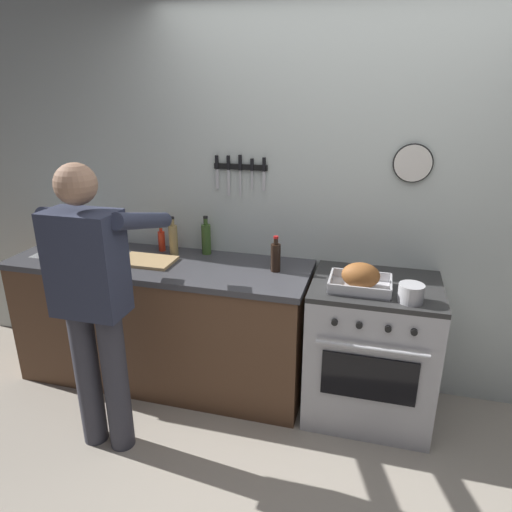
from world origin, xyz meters
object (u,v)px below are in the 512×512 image
object	(u,v)px
stove	(371,350)
bottle_olive_oil	(206,238)
bottle_soy_sauce	(276,257)
bottle_hot_sauce	(162,240)
cutting_board	(147,261)
saucepan	(411,293)
person_cook	(93,295)
bottle_vinegar	(173,239)
roasting_pan	(360,278)

from	to	relation	value
stove	bottle_olive_oil	xyz separation A→B (m)	(-1.16, 0.23, 0.56)
bottle_soy_sauce	bottle_hot_sauce	xyz separation A→B (m)	(-0.86, 0.17, -0.02)
cutting_board	bottle_olive_oil	world-z (taller)	bottle_olive_oil
stove	bottle_soy_sauce	xyz separation A→B (m)	(-0.63, 0.04, 0.55)
bottle_olive_oil	bottle_soy_sauce	distance (m)	0.57
saucepan	cutting_board	world-z (taller)	saucepan
cutting_board	bottle_olive_oil	xyz separation A→B (m)	(0.32, 0.26, 0.10)
bottle_olive_oil	person_cook	bearing A→B (deg)	-108.37
bottle_hot_sauce	cutting_board	bearing A→B (deg)	-88.43
bottle_vinegar	bottle_hot_sauce	xyz separation A→B (m)	(-0.12, 0.05, -0.04)
roasting_pan	bottle_olive_oil	size ratio (longest dim) A/B	1.30
stove	bottle_soy_sauce	world-z (taller)	bottle_soy_sauce
roasting_pan	bottle_soy_sauce	bearing A→B (deg)	164.60
roasting_pan	bottle_vinegar	world-z (taller)	bottle_vinegar
bottle_vinegar	bottle_hot_sauce	distance (m)	0.14
roasting_pan	saucepan	world-z (taller)	roasting_pan
bottle_vinegar	cutting_board	bearing A→B (deg)	-120.62
stove	bottle_olive_oil	bearing A→B (deg)	168.72
saucepan	bottle_olive_oil	bearing A→B (deg)	162.18
bottle_soy_sauce	bottle_hot_sauce	distance (m)	0.88
roasting_pan	saucepan	bearing A→B (deg)	-19.35
saucepan	bottle_olive_oil	distance (m)	1.41
person_cook	bottle_soy_sauce	distance (m)	1.10
roasting_pan	bottle_olive_oil	distance (m)	1.12
bottle_soy_sauce	bottle_hot_sauce	size ratio (longest dim) A/B	1.26
roasting_pan	bottle_olive_oil	world-z (taller)	bottle_olive_oil
roasting_pan	bottle_soy_sauce	size ratio (longest dim) A/B	1.52
cutting_board	stove	bearing A→B (deg)	1.23
stove	bottle_vinegar	size ratio (longest dim) A/B	3.33
bottle_vinegar	bottle_hot_sauce	size ratio (longest dim) A/B	1.47
bottle_hot_sauce	saucepan	bearing A→B (deg)	-13.79
bottle_vinegar	bottle_hot_sauce	world-z (taller)	bottle_vinegar
bottle_vinegar	bottle_olive_oil	size ratio (longest dim) A/B	1.00
bottle_olive_oil	bottle_hot_sauce	distance (m)	0.33
saucepan	bottle_soy_sauce	xyz separation A→B (m)	(-0.81, 0.24, 0.05)
saucepan	bottle_soy_sauce	size ratio (longest dim) A/B	0.60
stove	bottle_vinegar	distance (m)	1.49
bottle_soy_sauce	bottle_olive_oil	bearing A→B (deg)	160.61
saucepan	cutting_board	distance (m)	1.67
person_cook	roasting_pan	world-z (taller)	person_cook
stove	saucepan	bearing A→B (deg)	-48.11
bottle_vinegar	roasting_pan	bearing A→B (deg)	-11.44
person_cook	bottle_vinegar	distance (m)	0.84
person_cook	bottle_hot_sauce	size ratio (longest dim) A/B	9.02
stove	bottle_hot_sauce	bearing A→B (deg)	171.97
person_cook	cutting_board	size ratio (longest dim) A/B	4.61
person_cook	bottle_olive_oil	distance (m)	0.96
stove	bottle_soy_sauce	bearing A→B (deg)	176.04
saucepan	bottle_vinegar	world-z (taller)	bottle_vinegar
stove	roasting_pan	xyz separation A→B (m)	(-0.10, -0.10, 0.52)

